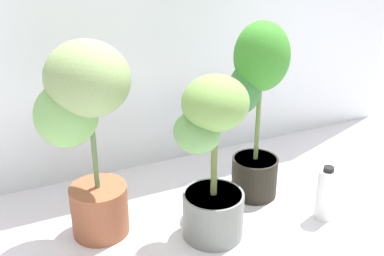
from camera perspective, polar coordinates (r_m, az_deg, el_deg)
name	(u,v)px	position (r m, az deg, el deg)	size (l,w,h in m)	color
potted_plant_center	(211,156)	(1.77, 2.40, -3.46)	(0.29, 0.26, 0.69)	slate
potted_plant_back_left	(86,121)	(1.77, -13.05, 0.87)	(0.43, 0.44, 0.81)	#945234
potted_plant_back_right	(257,100)	(2.03, 8.06, 3.52)	(0.29, 0.25, 0.83)	black
nutrient_bottle	(325,194)	(2.08, 16.23, -7.85)	(0.08, 0.08, 0.25)	white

